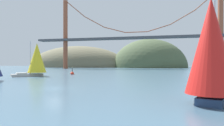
# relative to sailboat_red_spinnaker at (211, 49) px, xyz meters

# --- Properties ---
(ground_plane) EXTENTS (360.00, 360.00, 0.00)m
(ground_plane) POSITION_rel_sailboat_red_spinnaker_xyz_m (-19.63, 7.23, -4.95)
(ground_plane) COLOR #426075
(headland_center) EXTENTS (57.55, 44.00, 44.18)m
(headland_center) POSITION_rel_sailboat_red_spinnaker_xyz_m (-14.63, 142.23, -4.95)
(headland_center) COLOR #4C5B3D
(headland_center) RESTS_ON ground_plane
(headland_left) EXTENTS (86.33, 44.00, 35.49)m
(headland_left) POSITION_rel_sailboat_red_spinnaker_xyz_m (-74.63, 142.23, -4.95)
(headland_left) COLOR #6B664C
(headland_left) RESTS_ON ground_plane
(suspension_bridge) EXTENTS (127.55, 6.00, 44.12)m
(suspension_bridge) POSITION_rel_sailboat_red_spinnaker_xyz_m (-19.63, 102.23, 15.16)
(suspension_bridge) COLOR brown
(suspension_bridge) RESTS_ON ground_plane
(sailboat_red_spinnaker) EXTENTS (6.27, 9.08, 10.06)m
(sailboat_red_spinnaker) POSITION_rel_sailboat_red_spinnaker_xyz_m (0.00, 0.00, 0.00)
(sailboat_red_spinnaker) COLOR navy
(sailboat_red_spinnaker) RESTS_ON ground_plane
(sailboat_yellow_sail) EXTENTS (8.83, 9.20, 9.67)m
(sailboat_yellow_sail) POSITION_rel_sailboat_red_spinnaker_xyz_m (-38.26, 30.34, -0.19)
(sailboat_yellow_sail) COLOR #B7B2A8
(sailboat_yellow_sail) RESTS_ON ground_plane
(channel_buoy) EXTENTS (1.10, 1.10, 2.64)m
(channel_buoy) POSITION_rel_sailboat_red_spinnaker_xyz_m (-32.21, 40.59, -4.58)
(channel_buoy) COLOR red
(channel_buoy) RESTS_ON ground_plane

